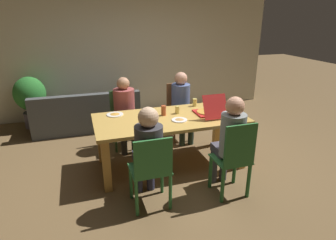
# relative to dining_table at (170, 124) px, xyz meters

# --- Properties ---
(ground_plane) EXTENTS (20.00, 20.00, 0.00)m
(ground_plane) POSITION_rel_dining_table_xyz_m (0.00, 0.00, -0.65)
(ground_plane) COLOR brown
(back_wall) EXTENTS (6.42, 0.12, 2.85)m
(back_wall) POSITION_rel_dining_table_xyz_m (0.00, 2.70, 0.77)
(back_wall) COLOR beige
(back_wall) RESTS_ON ground
(dining_table) EXTENTS (2.14, 1.02, 0.76)m
(dining_table) POSITION_rel_dining_table_xyz_m (0.00, 0.00, 0.00)
(dining_table) COLOR #C09545
(dining_table) RESTS_ON ground
(chair_0) EXTENTS (0.41, 0.44, 0.98)m
(chair_0) POSITION_rel_dining_table_xyz_m (0.49, 1.00, -0.10)
(chair_0) COLOR brown
(chair_0) RESTS_ON ground
(person_0) EXTENTS (0.32, 0.54, 1.21)m
(person_0) POSITION_rel_dining_table_xyz_m (0.49, 0.84, 0.07)
(person_0) COLOR #2E4436
(person_0) RESTS_ON ground
(chair_1) EXTENTS (0.45, 0.40, 0.92)m
(chair_1) POSITION_rel_dining_table_xyz_m (-0.52, -0.92, -0.13)
(chair_1) COLOR #2D6F36
(chair_1) RESTS_ON ground
(person_1) EXTENTS (0.32, 0.50, 1.22)m
(person_1) POSITION_rel_dining_table_xyz_m (-0.52, -0.78, 0.07)
(person_1) COLOR #2E2E47
(person_1) RESTS_ON ground
(chair_2) EXTENTS (0.42, 0.40, 1.00)m
(chair_2) POSITION_rel_dining_table_xyz_m (0.49, -0.99, -0.13)
(chair_2) COLOR #2A642F
(chair_2) RESTS_ON ground
(person_2) EXTENTS (0.30, 0.48, 1.27)m
(person_2) POSITION_rel_dining_table_xyz_m (0.49, -0.85, 0.09)
(person_2) COLOR #42404B
(person_2) RESTS_ON ground
(chair_3) EXTENTS (0.45, 0.43, 0.94)m
(chair_3) POSITION_rel_dining_table_xyz_m (-0.52, 0.94, -0.12)
(chair_3) COLOR #376435
(chair_3) RESTS_ON ground
(person_3) EXTENTS (0.35, 0.53, 1.20)m
(person_3) POSITION_rel_dining_table_xyz_m (-0.52, 0.79, 0.06)
(person_3) COLOR #3D3E3A
(person_3) RESTS_ON ground
(pizza_box_0) EXTENTS (0.35, 0.50, 0.34)m
(pizza_box_0) POSITION_rel_dining_table_xyz_m (0.58, -0.06, 0.16)
(pizza_box_0) COLOR red
(pizza_box_0) RESTS_ON dining_table
(plate_0) EXTENTS (0.22, 0.22, 0.03)m
(plate_0) POSITION_rel_dining_table_xyz_m (0.09, -0.16, 0.12)
(plate_0) COLOR white
(plate_0) RESTS_ON dining_table
(plate_1) EXTENTS (0.24, 0.24, 0.03)m
(plate_1) POSITION_rel_dining_table_xyz_m (-0.74, 0.34, 0.12)
(plate_1) COLOR white
(plate_1) RESTS_ON dining_table
(drinking_glass_0) EXTENTS (0.07, 0.07, 0.11)m
(drinking_glass_0) POSITION_rel_dining_table_xyz_m (0.15, 0.13, 0.17)
(drinking_glass_0) COLOR #DECA64
(drinking_glass_0) RESTS_ON dining_table
(drinking_glass_1) EXTENTS (0.07, 0.07, 0.15)m
(drinking_glass_1) POSITION_rel_dining_table_xyz_m (-0.06, 0.11, 0.18)
(drinking_glass_1) COLOR #B04B29
(drinking_glass_1) RESTS_ON dining_table
(drinking_glass_2) EXTENTS (0.08, 0.08, 0.11)m
(drinking_glass_2) POSITION_rel_dining_table_xyz_m (0.96, 0.21, 0.16)
(drinking_glass_2) COLOR silver
(drinking_glass_2) RESTS_ON dining_table
(drinking_glass_3) EXTENTS (0.07, 0.07, 0.12)m
(drinking_glass_3) POSITION_rel_dining_table_xyz_m (0.54, 0.39, 0.17)
(drinking_glass_3) COLOR #DDCA66
(drinking_glass_3) RESTS_ON dining_table
(couch) EXTENTS (2.00, 0.87, 0.76)m
(couch) POSITION_rel_dining_table_xyz_m (-1.11, 1.92, -0.37)
(couch) COLOR #454949
(couch) RESTS_ON ground
(potted_plant) EXTENTS (0.60, 0.60, 1.02)m
(potted_plant) POSITION_rel_dining_table_xyz_m (-2.13, 2.29, -0.04)
(potted_plant) COLOR #514D5C
(potted_plant) RESTS_ON ground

